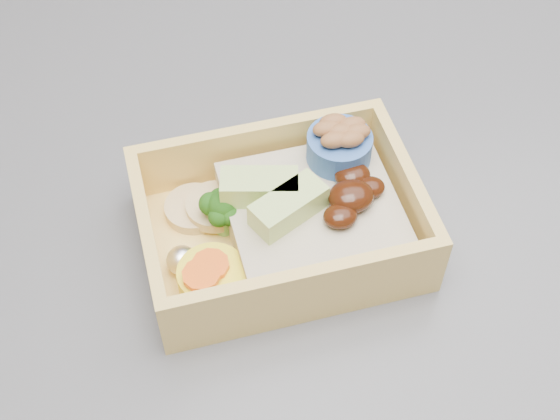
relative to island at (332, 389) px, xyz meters
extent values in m
cube|color=brown|center=(0.00, 0.00, -0.02)|extent=(1.20, 0.80, 0.88)
cube|color=#36363B|center=(0.00, 0.00, 0.44)|extent=(1.24, 0.84, 0.04)
cube|color=#F3C864|center=(-0.08, -0.10, 0.46)|extent=(0.17, 0.13, 0.01)
cube|color=#F3C864|center=(-0.09, -0.05, 0.49)|extent=(0.17, 0.01, 0.04)
cube|color=#F3C864|center=(-0.08, -0.16, 0.49)|extent=(0.17, 0.01, 0.04)
cube|color=#F3C864|center=(-0.01, -0.10, 0.49)|extent=(0.01, 0.10, 0.04)
cube|color=#F3C864|center=(-0.16, -0.11, 0.49)|extent=(0.01, 0.10, 0.04)
cube|color=tan|center=(-0.06, -0.10, 0.48)|extent=(0.11, 0.10, 0.03)
ellipsoid|color=black|center=(-0.04, -0.11, 0.50)|extent=(0.03, 0.02, 0.02)
ellipsoid|color=black|center=(-0.04, -0.09, 0.50)|extent=(0.02, 0.02, 0.01)
ellipsoid|color=black|center=(-0.05, -0.12, 0.50)|extent=(0.02, 0.02, 0.01)
ellipsoid|color=black|center=(-0.03, -0.10, 0.50)|extent=(0.02, 0.02, 0.01)
cube|color=#BDDE74|center=(-0.08, -0.11, 0.50)|extent=(0.05, 0.04, 0.02)
cube|color=#BDDE74|center=(-0.09, -0.09, 0.50)|extent=(0.05, 0.03, 0.02)
cylinder|color=#72AF5E|center=(-0.12, -0.09, 0.47)|extent=(0.01, 0.01, 0.01)
sphere|color=#1F5413|center=(-0.12, -0.09, 0.49)|extent=(0.02, 0.02, 0.02)
sphere|color=#1F5413|center=(-0.11, -0.09, 0.49)|extent=(0.01, 0.01, 0.01)
sphere|color=#1F5413|center=(-0.12, -0.09, 0.49)|extent=(0.01, 0.01, 0.01)
sphere|color=#1F5413|center=(-0.11, -0.10, 0.49)|extent=(0.01, 0.01, 0.01)
sphere|color=#1F5413|center=(-0.12, -0.10, 0.49)|extent=(0.01, 0.01, 0.01)
sphere|color=#1F5413|center=(-0.12, -0.08, 0.49)|extent=(0.01, 0.01, 0.01)
cylinder|color=yellow|center=(-0.13, -0.13, 0.47)|extent=(0.04, 0.04, 0.02)
cylinder|color=#FC5F15|center=(-0.13, -0.13, 0.49)|extent=(0.02, 0.02, 0.00)
cylinder|color=#FC5F15|center=(-0.14, -0.14, 0.49)|extent=(0.02, 0.02, 0.00)
cylinder|color=tan|center=(-0.13, -0.07, 0.47)|extent=(0.04, 0.04, 0.01)
cylinder|color=tan|center=(-0.12, -0.08, 0.47)|extent=(0.04, 0.04, 0.01)
ellipsoid|color=white|center=(-0.10, -0.06, 0.47)|extent=(0.02, 0.02, 0.02)
ellipsoid|color=white|center=(-0.15, -0.11, 0.47)|extent=(0.02, 0.02, 0.02)
cylinder|color=#3561B5|center=(-0.04, -0.07, 0.50)|extent=(0.04, 0.04, 0.02)
ellipsoid|color=brown|center=(-0.04, -0.07, 0.51)|extent=(0.02, 0.01, 0.01)
ellipsoid|color=brown|center=(-0.03, -0.06, 0.51)|extent=(0.02, 0.01, 0.01)
ellipsoid|color=brown|center=(-0.05, -0.06, 0.51)|extent=(0.02, 0.01, 0.01)
ellipsoid|color=brown|center=(-0.04, -0.08, 0.51)|extent=(0.02, 0.01, 0.01)
ellipsoid|color=brown|center=(-0.05, -0.07, 0.51)|extent=(0.02, 0.01, 0.01)
ellipsoid|color=brown|center=(-0.03, -0.07, 0.51)|extent=(0.02, 0.01, 0.01)
ellipsoid|color=brown|center=(-0.04, -0.06, 0.51)|extent=(0.02, 0.01, 0.01)
camera|label=1|loc=(-0.15, -0.38, 0.85)|focal=50.00mm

